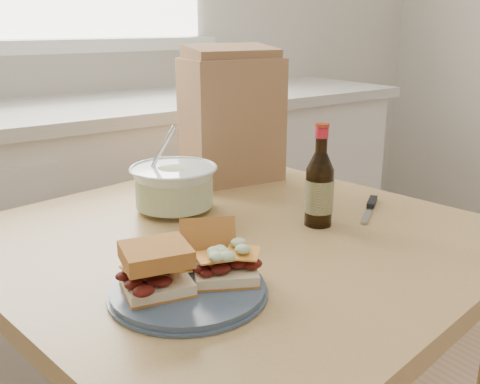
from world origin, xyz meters
TOP-DOWN VIEW (x-y plane):
  - cabinet_run at (-0.00, 1.70)m, footprint 2.50×0.64m
  - dining_table at (-0.07, 0.74)m, footprint 1.09×1.09m
  - plate at (-0.28, 0.57)m, footprint 0.25×0.25m
  - sandwich_left at (-0.33, 0.58)m, footprint 0.12×0.11m
  - sandwich_right at (-0.22, 0.57)m, footprint 0.13×0.17m
  - coleslaw_bowl at (-0.10, 0.93)m, footprint 0.20×0.20m
  - beer_bottle at (0.10, 0.67)m, footprint 0.06×0.06m
  - knife at (0.28, 0.68)m, footprint 0.16×0.11m
  - paper_bag at (0.15, 1.07)m, footprint 0.27×0.20m

SIDE VIEW (x-z plane):
  - cabinet_run at x=0.00m, z-range 0.00..0.94m
  - dining_table at x=-0.07m, z-range 0.28..1.07m
  - knife at x=0.28m, z-range 0.79..0.80m
  - plate at x=-0.28m, z-range 0.79..0.81m
  - sandwich_right at x=-0.22m, z-range 0.79..0.88m
  - coleslaw_bowl at x=-0.10m, z-range 0.74..0.94m
  - sandwich_left at x=-0.33m, z-range 0.81..0.88m
  - beer_bottle at x=0.10m, z-range 0.76..0.98m
  - paper_bag at x=0.15m, z-range 0.79..1.12m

